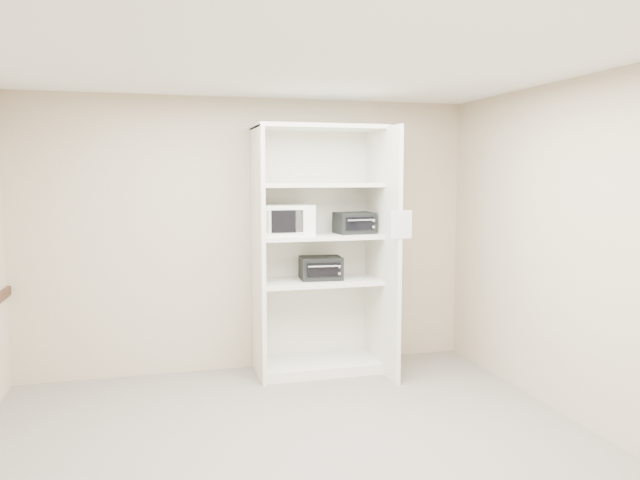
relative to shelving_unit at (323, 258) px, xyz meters
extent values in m
cube|color=slate|center=(-0.67, -1.70, -1.13)|extent=(4.50, 4.00, 0.01)
cube|color=white|center=(-0.67, -1.70, 1.57)|extent=(4.50, 4.00, 0.01)
cube|color=#C2AD8C|center=(-0.67, 0.30, 0.22)|extent=(4.50, 0.02, 2.70)
cube|color=#C2AD8C|center=(-0.67, -3.70, 0.22)|extent=(4.50, 0.02, 2.70)
cube|color=#C2AD8C|center=(1.58, -1.70, 0.22)|extent=(0.02, 4.00, 2.70)
cube|color=silver|center=(-0.65, -0.02, 0.07)|extent=(0.04, 0.60, 2.40)
cube|color=silver|center=(0.55, -0.17, 0.07)|extent=(0.04, 0.90, 2.40)
cube|color=silver|center=(-0.05, 0.28, 0.07)|extent=(1.24, 0.02, 2.40)
cube|color=silver|center=(-0.05, 0.00, -1.08)|extent=(1.16, 0.56, 0.10)
cube|color=silver|center=(-0.05, 0.00, -0.23)|extent=(1.16, 0.56, 0.04)
cube|color=silver|center=(-0.05, 0.00, 0.22)|extent=(1.16, 0.56, 0.04)
cube|color=silver|center=(-0.05, 0.00, 0.72)|extent=(1.16, 0.56, 0.04)
cube|color=silver|center=(-0.05, 0.00, 1.27)|extent=(1.24, 0.60, 0.04)
cube|color=white|center=(-0.37, -0.01, 0.39)|extent=(0.49, 0.38, 0.29)
cube|color=black|center=(0.31, -0.02, 0.34)|extent=(0.39, 0.31, 0.21)
cube|color=black|center=(-0.02, 0.02, -0.10)|extent=(0.43, 0.34, 0.22)
cube|color=white|center=(0.56, -0.63, 0.37)|extent=(0.20, 0.01, 0.25)
camera|label=1|loc=(-1.61, -5.86, 0.81)|focal=35.00mm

